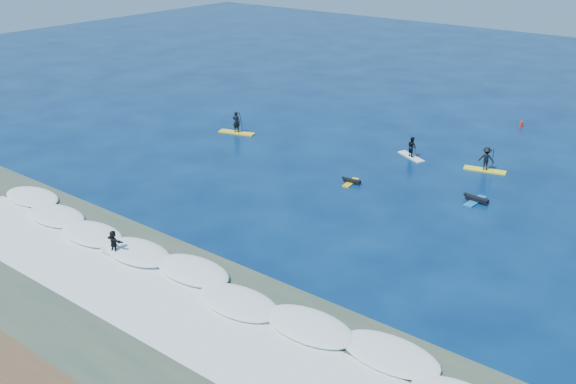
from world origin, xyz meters
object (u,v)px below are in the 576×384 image
Objects in this scene: prone_paddler_near at (351,182)px; marker_buoy at (521,124)px; sup_paddler_left at (236,125)px; sup_paddler_center at (412,149)px; sup_paddler_right at (486,160)px; wave_surfer at (114,243)px; prone_paddler_far at (476,200)px.

prone_paddler_near is 2.79× the size of marker_buoy.
sup_paddler_left reaches higher than sup_paddler_center.
sup_paddler_center is 14.13m from marker_buoy.
sup_paddler_right is 1.57× the size of wave_surfer.
sup_paddler_left is 15.80m from sup_paddler_center.
prone_paddler_far is (7.64, -5.20, -0.57)m from sup_paddler_center.
sup_paddler_center is 1.37× the size of wave_surfer.
sup_paddler_left is 1.22× the size of sup_paddler_center.
prone_paddler_near is (-0.84, -7.62, -0.60)m from sup_paddler_center.
sup_paddler_left is at bearing 112.67° from wave_surfer.
prone_paddler_near is at bearing 110.52° from prone_paddler_far.
prone_paddler_far reaches higher than prone_paddler_near.
sup_paddler_left is at bearing 179.47° from sup_paddler_right.
prone_paddler_far is 19.02m from marker_buoy.
wave_surfer is 2.98× the size of marker_buoy.
sup_paddler_left is 1.66× the size of wave_surfer.
marker_buoy is at bearing 15.18° from prone_paddler_far.
sup_paddler_left is 21.69m from sup_paddler_right.
marker_buoy reaches higher than prone_paddler_far.
prone_paddler_far is at bearing -81.16° from prone_paddler_near.
sup_paddler_right reaches higher than prone_paddler_far.
prone_paddler_near is at bearing -68.57° from sup_paddler_center.
sup_paddler_left reaches higher than marker_buoy.
wave_surfer is 39.79m from marker_buoy.
sup_paddler_center is (15.28, 4.02, 0.01)m from sup_paddler_left.
wave_surfer is at bearing -127.17° from sup_paddler_right.
sup_paddler_left is at bearing 68.94° from prone_paddler_near.
marker_buoy is (-3.50, 18.70, 0.14)m from prone_paddler_far.
sup_paddler_right is at bearing -82.28° from marker_buoy.
prone_paddler_near is 0.83× the size of prone_paddler_far.
marker_buoy is at bearing 26.03° from sup_paddler_left.
prone_paddler_far is (1.77, -5.98, -0.69)m from sup_paddler_right.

